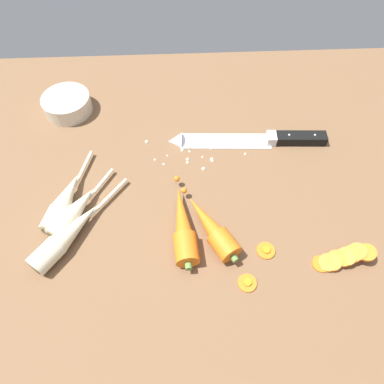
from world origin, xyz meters
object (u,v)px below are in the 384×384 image
whole_carrot_second (212,228)px  parsnip_mid_right (67,235)px  prep_bowl (67,104)px  parsnip_mid_left (64,202)px  carrot_slice_stack (343,258)px  whole_carrot (183,226)px  carrot_slice_stray_mid (247,283)px  chefs_knife (245,140)px  carrot_slice_stray_near (266,250)px  parsnip_front (74,212)px

whole_carrot_second → parsnip_mid_right: whole_carrot_second is taller
whole_carrot_second → prep_bowl: (-31.22, 34.20, 0.05)cm
parsnip_mid_left → carrot_slice_stack: (50.05, -13.39, -0.65)cm
whole_carrot → parsnip_mid_right: 20.84cm
parsnip_mid_left → carrot_slice_stray_mid: bearing=-26.8°
parsnip_mid_right → chefs_knife: bearing=32.8°
carrot_slice_stray_near → whole_carrot: bearing=162.7°
carrot_slice_stack → carrot_slice_stray_mid: size_ratio=3.31×
carrot_slice_stray_mid → chefs_knife: bearing=83.4°
parsnip_mid_right → parsnip_front: bearing=83.1°
chefs_knife → whole_carrot: bearing=-123.2°
parsnip_mid_right → carrot_slice_stack: bearing=-7.4°
chefs_knife → parsnip_mid_left: 39.93cm
carrot_slice_stack → prep_bowl: (-53.62, 40.69, 0.82)cm
parsnip_front → carrot_slice_stray_mid: size_ratio=5.12×
prep_bowl → chefs_knife: bearing=-16.3°
carrot_slice_stray_mid → whole_carrot: bearing=135.5°
parsnip_mid_right → carrot_slice_stack: size_ratio=1.86×
parsnip_mid_right → carrot_slice_stray_near: bearing=-6.1°
parsnip_front → carrot_slice_stray_near: size_ratio=5.00×
carrot_slice_stray_near → carrot_slice_stray_mid: same height
carrot_slice_stack → carrot_slice_stray_mid: 17.35cm
parsnip_mid_left → prep_bowl: (-3.57, 27.31, 0.17)cm
carrot_slice_stray_mid → carrot_slice_stray_near: bearing=54.3°
parsnip_mid_right → carrot_slice_stray_near: parsnip_mid_right is taller
whole_carrot → carrot_slice_stack: 28.46cm
chefs_knife → parsnip_mid_right: bearing=-147.2°
parsnip_mid_left → chefs_knife: bearing=22.8°
whole_carrot → prep_bowl: (-26.06, 33.64, 0.05)cm
carrot_slice_stray_mid → prep_bowl: (-36.61, 44.01, 1.79)cm
parsnip_mid_left → whole_carrot: bearing=-15.7°
carrot_slice_stray_near → carrot_slice_stack: bearing=-10.9°
parsnip_front → parsnip_mid_left: 3.21cm
carrot_slice_stack → carrot_slice_stray_mid: (-17.01, -3.32, -0.97)cm
prep_bowl → carrot_slice_stray_mid: bearing=-50.2°
chefs_knife → whole_carrot_second: size_ratio=2.20×
parsnip_front → carrot_slice_stray_near: parsnip_front is taller
parsnip_front → carrot_slice_stack: size_ratio=1.54×
parsnip_mid_right → prep_bowl: (-5.23, 34.43, 0.17)cm
whole_carrot_second → parsnip_mid_left: 28.50cm
whole_carrot → parsnip_mid_right: size_ratio=0.98×
parsnip_front → parsnip_mid_right: 4.85cm
carrot_slice_stray_mid → parsnip_mid_left: bearing=153.2°
parsnip_mid_right → carrot_slice_stack: (48.39, -6.27, -0.65)cm
whole_carrot_second → carrot_slice_stray_near: (9.55, -4.03, -1.74)cm
carrot_slice_stray_mid → prep_bowl: bearing=129.8°
prep_bowl → carrot_slice_stray_near: bearing=-43.2°
carrot_slice_stray_near → prep_bowl: bearing=136.8°
whole_carrot_second → prep_bowl: whole_carrot_second is taller
whole_carrot_second → carrot_slice_stray_mid: (5.39, -9.82, -1.74)cm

